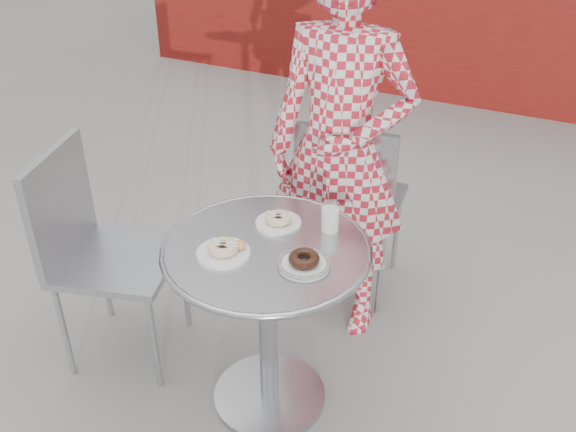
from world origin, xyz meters
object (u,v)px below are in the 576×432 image
at_px(plate_far, 278,220).
at_px(plate_checker, 304,262).
at_px(chair_far, 351,236).
at_px(plate_near, 224,250).
at_px(chair_left, 122,296).
at_px(bistro_table, 267,288).
at_px(milk_cup, 330,219).
at_px(seated_person, 340,152).

relative_size(plate_far, plate_checker, 0.94).
bearing_deg(chair_far, plate_near, 76.80).
height_order(chair_far, chair_left, chair_left).
xyz_separation_m(bistro_table, plate_far, (-0.03, 0.15, 0.20)).
relative_size(chair_far, milk_cup, 8.70).
bearing_deg(plate_far, chair_far, 86.77).
distance_m(plate_far, plate_near, 0.27).
height_order(plate_far, plate_near, plate_near).
relative_size(seated_person, plate_far, 10.05).
bearing_deg(plate_checker, plate_far, 134.36).
bearing_deg(plate_far, chair_left, -167.45).
bearing_deg(milk_cup, plate_near, -132.29).
distance_m(bistro_table, chair_left, 0.77).
distance_m(bistro_table, seated_person, 0.69).
height_order(bistro_table, seated_person, seated_person).
xyz_separation_m(chair_left, plate_checker, (0.88, -0.05, 0.48)).
xyz_separation_m(plate_near, milk_cup, (0.27, 0.30, 0.03)).
distance_m(plate_near, milk_cup, 0.41).
xyz_separation_m(chair_left, plate_near, (0.60, -0.10, 0.49)).
relative_size(bistro_table, milk_cup, 7.00).
relative_size(chair_left, seated_person, 0.56).
relative_size(plate_checker, milk_cup, 1.68).
bearing_deg(chair_far, plate_far, 80.85).
relative_size(plate_far, milk_cup, 1.57).
distance_m(seated_person, plate_far, 0.49).
bearing_deg(chair_left, milk_cup, -92.30).
bearing_deg(plate_checker, seated_person, 101.50).
bearing_deg(plate_far, plate_near, -108.22).
xyz_separation_m(chair_left, seated_person, (0.74, 0.63, 0.57)).
bearing_deg(plate_checker, bistro_table, 164.53).
bearing_deg(bistro_table, seated_person, 87.23).
xyz_separation_m(seated_person, milk_cup, (0.13, -0.43, -0.05)).
relative_size(chair_far, plate_near, 5.07).
bearing_deg(plate_near, chair_far, 82.72).
bearing_deg(chair_left, seated_person, -64.83).
height_order(bistro_table, plate_checker, plate_checker).
bearing_deg(seated_person, milk_cup, -75.53).
relative_size(plate_near, plate_checker, 1.02).
relative_size(bistro_table, chair_left, 0.79).
bearing_deg(chair_far, chair_left, 44.47).
height_order(chair_left, plate_checker, chair_left).
xyz_separation_m(chair_far, chair_left, (-0.73, -0.88, 0.01)).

